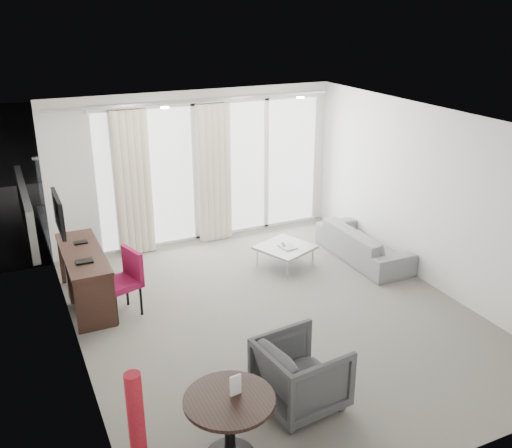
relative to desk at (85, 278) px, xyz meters
name	(u,v)px	position (x,y,z in m)	size (l,w,h in m)	color
floor	(275,315)	(2.22, -1.39, -0.39)	(5.00, 6.00, 0.00)	#666359
ceiling	(277,122)	(2.22, -1.39, 2.21)	(5.00, 6.00, 0.00)	white
wall_left	(71,260)	(-0.28, -1.39, 0.91)	(0.00, 6.00, 2.60)	silver
wall_right	(431,198)	(4.72, -1.39, 0.91)	(0.00, 6.00, 2.60)	silver
wall_front	(441,345)	(2.22, -4.39, 0.91)	(5.00, 0.00, 2.60)	silver
window_panel	(214,171)	(2.52, 1.59, 0.81)	(4.00, 0.02, 2.38)	white
window_frame	(214,171)	(2.52, 1.58, 0.81)	(4.10, 0.06, 2.44)	white
curtain_left	(133,184)	(1.07, 1.43, 0.81)	(0.60, 0.20, 2.38)	beige
curtain_right	(214,174)	(2.47, 1.43, 0.81)	(0.60, 0.20, 2.38)	beige
curtain_track	(198,101)	(2.22, 1.43, 2.06)	(4.80, 0.04, 0.04)	#B2B2B7
downlight_a	(165,108)	(1.32, 0.21, 2.20)	(0.12, 0.12, 0.02)	#FFE0B2
downlight_b	(300,98)	(3.42, 0.21, 2.20)	(0.12, 0.12, 0.02)	#FFE0B2
desk	(85,278)	(0.00, 0.00, 0.00)	(0.52, 1.66, 0.78)	black
tv	(58,213)	(-0.23, 0.06, 0.96)	(0.05, 0.80, 0.50)	black
desk_chair	(120,284)	(0.38, -0.51, 0.06)	(0.49, 0.46, 0.89)	maroon
round_table	(230,428)	(0.69, -3.53, -0.06)	(0.82, 0.82, 0.66)	black
menu_card	(236,389)	(0.76, -3.50, 0.33)	(0.11, 0.02, 0.20)	white
red_lamp	(137,431)	(-0.13, -3.48, 0.18)	(0.23, 0.23, 1.14)	maroon
tub_armchair	(301,374)	(1.64, -3.14, -0.02)	(0.79, 0.82, 0.74)	#3C3C3E
coffee_table	(285,256)	(3.05, -0.10, -0.22)	(0.76, 0.76, 0.34)	gray
remote	(283,244)	(3.04, -0.05, -0.03)	(0.06, 0.18, 0.02)	black
magazine	(288,246)	(3.07, -0.14, -0.03)	(0.21, 0.27, 0.02)	gray
sofa	(363,243)	(4.34, -0.38, -0.12)	(1.84, 0.72, 0.54)	slate
terrace_slab	(189,212)	(2.52, 3.11, -0.45)	(5.60, 3.00, 0.12)	#4D4D50
rattan_chair_a	(213,197)	(2.79, 2.42, 0.04)	(0.59, 0.59, 0.87)	brown
rattan_chair_b	(241,182)	(3.65, 3.05, 0.05)	(0.61, 0.61, 0.89)	brown
rattan_table	(235,196)	(3.47, 2.90, -0.16)	(0.45, 0.45, 0.45)	brown
balustrade	(167,168)	(2.52, 4.56, 0.11)	(5.50, 0.06, 1.05)	#B2B2B7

